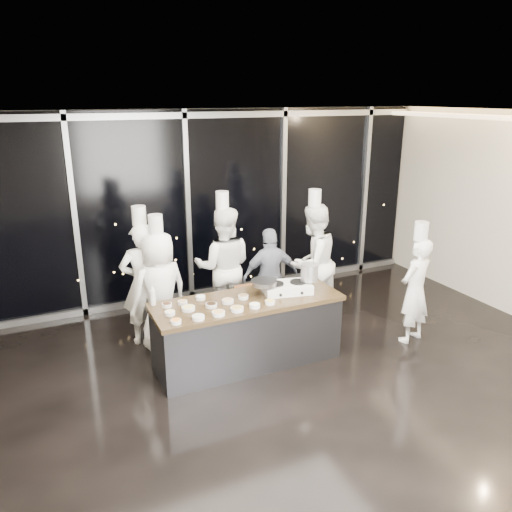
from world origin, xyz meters
The scene contains 15 objects.
ground centered at (0.00, 0.00, 0.00)m, with size 9.00×9.00×0.00m, color black.
room_shell centered at (0.18, 0.00, 2.25)m, with size 9.02×7.02×3.21m.
window_wall centered at (0.00, 3.43, 1.60)m, with size 8.90×0.11×3.20m.
demo_counter centered at (0.00, 0.90, 0.45)m, with size 2.46×0.86×0.90m.
stove centered at (0.59, 0.92, 0.96)m, with size 0.69×0.50×0.14m.
frying_pan centered at (0.26, 0.97, 1.07)m, with size 0.62×0.40×0.06m.
stock_pot centered at (0.89, 0.86, 1.15)m, with size 0.23×0.23×0.23m, color #ADADB0.
prep_bowls centered at (-0.51, 0.81, 0.93)m, with size 1.36×0.70×0.05m.
squeeze_bottle centered at (-1.14, 1.24, 1.02)m, with size 0.07×0.07×0.26m.
chef_far_left centered at (-1.08, 2.04, 0.90)m, with size 0.68×0.48×2.00m.
chef_left centered at (-0.92, 1.81, 0.85)m, with size 0.93×0.73×1.91m.
chef_center centered at (0.16, 2.16, 0.93)m, with size 1.09×0.98×2.08m.
guest centered at (0.81, 1.88, 0.76)m, with size 0.92×0.46×1.52m.
chef_right centered at (1.49, 1.78, 0.93)m, with size 1.08×0.95×2.07m.
chef_side centered at (2.42, 0.50, 0.79)m, with size 0.64×0.51×1.77m.
Camera 1 is at (-2.35, -4.55, 3.40)m, focal length 35.00 mm.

